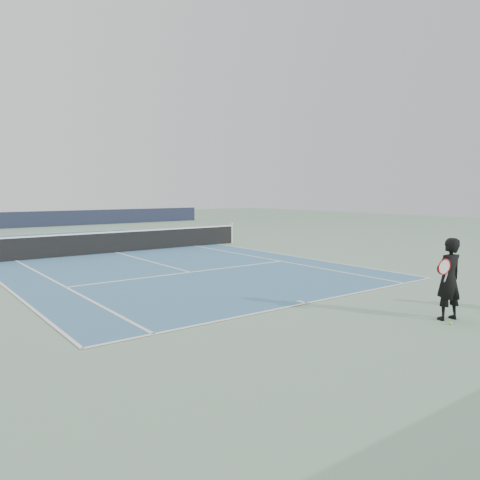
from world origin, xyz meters
TOP-DOWN VIEW (x-y plane):
  - ground at (0.00, 0.00)m, footprint 80.00×80.00m
  - court_surface at (0.00, 0.00)m, footprint 10.97×23.77m
  - tennis_net at (0.00, 0.00)m, footprint 12.90×0.10m
  - windscreen_far at (0.00, 17.88)m, footprint 30.00×0.25m
  - tennis_player at (1.39, -14.71)m, footprint 0.83×0.62m
  - tennis_ball at (1.07, -14.96)m, footprint 0.07×0.07m

SIDE VIEW (x-z plane):
  - ground at x=0.00m, z-range 0.00..0.00m
  - court_surface at x=0.00m, z-range 0.00..0.01m
  - tennis_ball at x=1.07m, z-range 0.00..0.07m
  - tennis_net at x=0.00m, z-range -0.03..1.04m
  - windscreen_far at x=0.00m, z-range 0.00..1.20m
  - tennis_player at x=1.39m, z-range 0.00..1.77m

